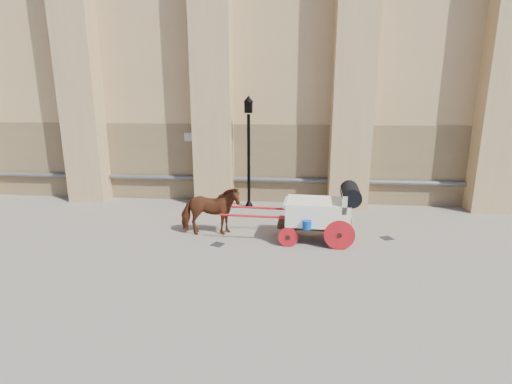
# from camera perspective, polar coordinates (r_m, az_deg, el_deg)

# --- Properties ---
(ground) EXTENTS (90.00, 90.00, 0.00)m
(ground) POSITION_cam_1_polar(r_m,az_deg,el_deg) (12.00, -4.50, -6.46)
(ground) COLOR gray
(ground) RESTS_ON ground
(horse) EXTENTS (1.88, 1.08, 1.50)m
(horse) POSITION_cam_1_polar(r_m,az_deg,el_deg) (12.00, -6.55, -2.73)
(horse) COLOR #5D2E1A
(horse) RESTS_ON ground
(carriage) EXTENTS (3.96, 1.42, 1.71)m
(carriage) POSITION_cam_1_polar(r_m,az_deg,el_deg) (11.54, 9.45, -2.64)
(carriage) COLOR black
(carriage) RESTS_ON ground
(street_lamp) EXTENTS (0.38, 0.38, 4.06)m
(street_lamp) POSITION_cam_1_polar(r_m,az_deg,el_deg) (14.49, -1.05, 6.13)
(street_lamp) COLOR black
(street_lamp) RESTS_ON ground
(drain_grate_near) EXTENTS (0.42, 0.42, 0.01)m
(drain_grate_near) POSITION_cam_1_polar(r_m,az_deg,el_deg) (11.47, -5.50, -7.47)
(drain_grate_near) COLOR black
(drain_grate_near) RESTS_ON ground
(drain_grate_far) EXTENTS (0.42, 0.42, 0.01)m
(drain_grate_far) POSITION_cam_1_polar(r_m,az_deg,el_deg) (12.49, 18.19, -6.28)
(drain_grate_far) COLOR black
(drain_grate_far) RESTS_ON ground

